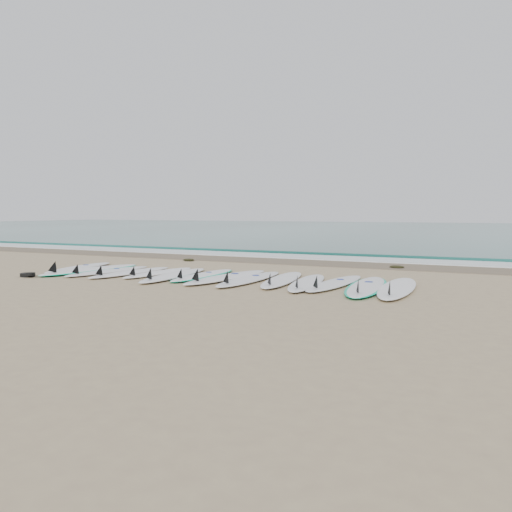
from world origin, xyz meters
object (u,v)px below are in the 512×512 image
at_px(surfboard_7, 225,277).
at_px(surfboard_0, 78,267).
at_px(leash_coil, 28,275).
at_px(surfboard_13, 397,288).

bearing_deg(surfboard_7, surfboard_0, -173.09).
relative_size(surfboard_7, leash_coil, 6.25).
bearing_deg(leash_coil, surfboard_13, 10.25).
height_order(surfboard_7, leash_coil, surfboard_7).
height_order(surfboard_13, leash_coil, surfboard_13).
relative_size(surfboard_0, leash_coil, 5.60).
bearing_deg(surfboard_0, leash_coil, -96.36).
distance_m(surfboard_0, surfboard_7, 4.24).
xyz_separation_m(surfboard_0, leash_coil, (0.04, -1.52, -0.01)).
bearing_deg(leash_coil, surfboard_7, 18.79).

